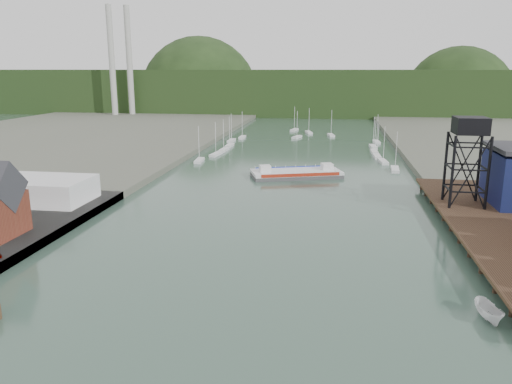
% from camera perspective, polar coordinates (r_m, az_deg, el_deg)
% --- Properties ---
extents(east_pier, '(14.00, 70.00, 2.45)m').
position_cam_1_polar(east_pier, '(88.17, 25.69, -3.68)').
color(east_pier, black).
rests_on(east_pier, ground).
extents(white_shed, '(18.00, 12.00, 4.50)m').
position_cam_1_polar(white_shed, '(104.15, -23.26, 0.22)').
color(white_shed, silver).
rests_on(white_shed, west_quay).
extents(lift_tower, '(6.50, 6.50, 16.00)m').
position_cam_1_polar(lift_tower, '(97.23, 23.26, 6.41)').
color(lift_tower, black).
rests_on(lift_tower, east_pier).
extents(marina_sailboats, '(57.71, 92.65, 0.90)m').
position_cam_1_polar(marina_sailboats, '(176.32, 5.23, 5.32)').
color(marina_sailboats, silver).
rests_on(marina_sailboats, ground).
extents(smokestacks, '(11.20, 8.20, 60.00)m').
position_cam_1_polar(smokestacks, '(292.49, -15.21, 14.11)').
color(smokestacks, '#A7A8A2').
rests_on(smokestacks, ground).
extents(distant_hills, '(500.00, 120.00, 80.00)m').
position_cam_1_polar(distant_hills, '(337.64, 6.41, 11.07)').
color(distant_hills, black).
rests_on(distant_hills, ground).
extents(chain_ferry, '(23.88, 15.48, 3.20)m').
position_cam_1_polar(chain_ferry, '(125.82, 4.62, 2.14)').
color(chain_ferry, '#454447').
rests_on(chain_ferry, ground).
extents(motorboat, '(2.74, 5.38, 1.98)m').
position_cam_1_polar(motorboat, '(60.48, 25.08, -12.37)').
color(motorboat, silver).
rests_on(motorboat, ground).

